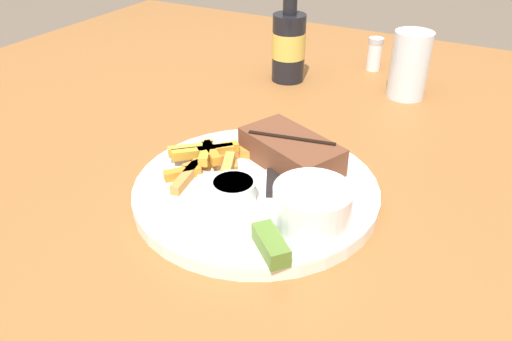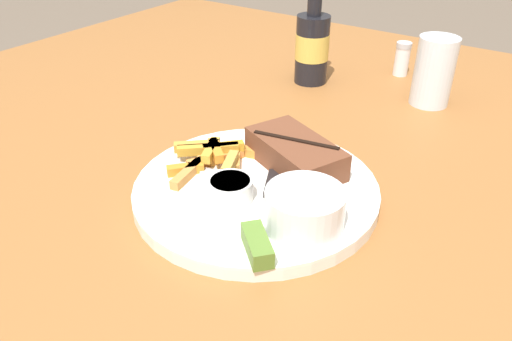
{
  "view_description": "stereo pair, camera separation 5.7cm",
  "coord_description": "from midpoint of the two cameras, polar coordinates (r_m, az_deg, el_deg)",
  "views": [
    {
      "loc": [
        0.25,
        -0.45,
        1.11
      ],
      "look_at": [
        0.0,
        0.0,
        0.79
      ],
      "focal_mm": 35.0,
      "sensor_mm": 36.0,
      "label": 1
    },
    {
      "loc": [
        0.29,
        -0.43,
        1.11
      ],
      "look_at": [
        0.0,
        0.0,
        0.79
      ],
      "focal_mm": 35.0,
      "sensor_mm": 36.0,
      "label": 2
    }
  ],
  "objects": [
    {
      "name": "dining_table",
      "position": [
        0.66,
        -2.47,
        -6.97
      ],
      "size": [
        1.58,
        1.54,
        0.75
      ],
      "color": "#935B2D",
      "rests_on": "ground_plane"
    },
    {
      "name": "dinner_plate",
      "position": [
        0.62,
        -2.6,
        -2.34
      ],
      "size": [
        0.3,
        0.3,
        0.02
      ],
      "color": "white",
      "rests_on": "dining_table"
    },
    {
      "name": "steak_portion",
      "position": [
        0.65,
        1.53,
        2.14
      ],
      "size": [
        0.15,
        0.12,
        0.04
      ],
      "color": "brown",
      "rests_on": "dinner_plate"
    },
    {
      "name": "fries_pile",
      "position": [
        0.66,
        -7.97,
        1.32
      ],
      "size": [
        0.1,
        0.13,
        0.02
      ],
      "color": "#BF7F3C",
      "rests_on": "dinner_plate"
    },
    {
      "name": "coleslaw_cup",
      "position": [
        0.54,
        3.5,
        -3.9
      ],
      "size": [
        0.09,
        0.09,
        0.05
      ],
      "color": "white",
      "rests_on": "dinner_plate"
    },
    {
      "name": "dipping_sauce_cup",
      "position": [
        0.58,
        -5.38,
        -2.32
      ],
      "size": [
        0.05,
        0.05,
        0.03
      ],
      "color": "silver",
      "rests_on": "dinner_plate"
    },
    {
      "name": "pickle_spear",
      "position": [
        0.51,
        -1.5,
        -8.54
      ],
      "size": [
        0.06,
        0.05,
        0.02
      ],
      "color": "#567A2D",
      "rests_on": "dinner_plate"
    },
    {
      "name": "fork_utensil",
      "position": [
        0.65,
        -9.38,
        -0.35
      ],
      "size": [
        0.13,
        0.04,
        0.0
      ],
      "rotation": [
        0.0,
        0.0,
        6.48
      ],
      "color": "#B7B7BC",
      "rests_on": "dinner_plate"
    },
    {
      "name": "knife_utensil",
      "position": [
        0.65,
        -0.51,
        0.29
      ],
      "size": [
        0.09,
        0.16,
        0.01
      ],
      "rotation": [
        0.0,
        0.0,
        2.02
      ],
      "color": "#B7B7BC",
      "rests_on": "dinner_plate"
    },
    {
      "name": "beer_bottle",
      "position": [
        0.96,
        2.02,
        14.31
      ],
      "size": [
        0.06,
        0.06,
        0.2
      ],
      "color": "black",
      "rests_on": "dining_table"
    },
    {
      "name": "drinking_glass",
      "position": [
        0.92,
        15.44,
        11.51
      ],
      "size": [
        0.07,
        0.07,
        0.12
      ],
      "color": "silver",
      "rests_on": "dining_table"
    },
    {
      "name": "salt_shaker",
      "position": [
        1.04,
        11.86,
        12.89
      ],
      "size": [
        0.03,
        0.03,
        0.07
      ],
      "color": "white",
      "rests_on": "dining_table"
    }
  ]
}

